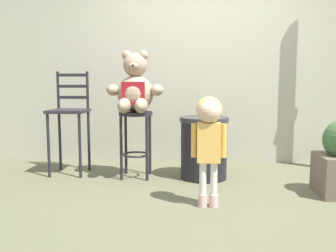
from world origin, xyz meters
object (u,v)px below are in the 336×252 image
trash_bin (204,147)px  bar_chair_empty (69,116)px  child_walking (209,127)px  teddy_bear (135,89)px  bar_stool_with_teddy (136,131)px

trash_bin → bar_chair_empty: bar_chair_empty is taller
child_walking → teddy_bear: bearing=28.7°
bar_stool_with_teddy → bar_chair_empty: 0.82m
bar_stool_with_teddy → teddy_bear: teddy_bear is taller
teddy_bear → child_walking: teddy_bear is taller
bar_stool_with_teddy → child_walking: size_ratio=0.78×
teddy_bear → trash_bin: 0.99m
teddy_bear → bar_chair_empty: (-0.79, 0.16, -0.31)m
teddy_bear → child_walking: bearing=-49.9°
trash_bin → child_walking: bearing=-89.3°
bar_stool_with_teddy → child_walking: 1.22m
teddy_bear → trash_bin: teddy_bear is taller
bar_stool_with_teddy → child_walking: child_walking is taller
child_walking → trash_bin: bearing=-10.7°
bar_stool_with_teddy → bar_chair_empty: (-0.79, 0.13, 0.15)m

